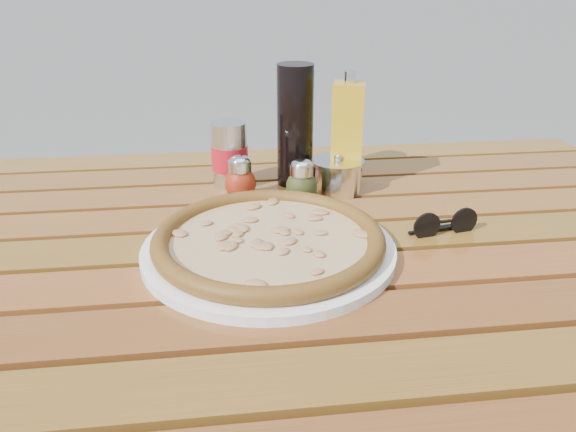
{
  "coord_description": "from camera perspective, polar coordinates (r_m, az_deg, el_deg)",
  "views": [
    {
      "loc": [
        -0.1,
        -0.75,
        1.13
      ],
      "look_at": [
        0.0,
        0.02,
        0.78
      ],
      "focal_mm": 35.0,
      "sensor_mm": 36.0,
      "label": 1
    }
  ],
  "objects": [
    {
      "name": "olive_oil_cruet",
      "position": [
        1.03,
        6.04,
        8.18
      ],
      "size": [
        0.07,
        0.07,
        0.21
      ],
      "rotation": [
        0.0,
        0.0,
        -0.26
      ],
      "color": "gold",
      "rests_on": "table"
    },
    {
      "name": "parmesan_tin",
      "position": [
        1.02,
        5.01,
        4.17
      ],
      "size": [
        0.12,
        0.12,
        0.07
      ],
      "rotation": [
        0.0,
        0.0,
        0.34
      ],
      "color": "silver",
      "rests_on": "table"
    },
    {
      "name": "pepper_shaker",
      "position": [
        0.98,
        -4.87,
        3.75
      ],
      "size": [
        0.06,
        0.06,
        0.08
      ],
      "rotation": [
        0.0,
        0.0,
        -0.1
      ],
      "color": "#A72B13",
      "rests_on": "table"
    },
    {
      "name": "plate",
      "position": [
        0.8,
        -1.96,
        -3.38
      ],
      "size": [
        0.45,
        0.45,
        0.01
      ],
      "primitive_type": "cylinder",
      "rotation": [
        0.0,
        0.0,
        0.29
      ],
      "color": "white",
      "rests_on": "table"
    },
    {
      "name": "pizza",
      "position": [
        0.79,
        -1.98,
        -2.38
      ],
      "size": [
        0.45,
        0.45,
        0.03
      ],
      "rotation": [
        0.0,
        0.0,
        0.52
      ],
      "color": "beige",
      "rests_on": "plate"
    },
    {
      "name": "sunglasses",
      "position": [
        0.89,
        15.62,
        -0.83
      ],
      "size": [
        0.11,
        0.04,
        0.04
      ],
      "rotation": [
        0.0,
        0.0,
        0.17
      ],
      "color": "black",
      "rests_on": "table"
    },
    {
      "name": "oregano_shaker",
      "position": [
        0.95,
        1.39,
        3.36
      ],
      "size": [
        0.07,
        0.07,
        0.08
      ],
      "rotation": [
        0.0,
        0.0,
        0.31
      ],
      "color": "#3A4019",
      "rests_on": "table"
    },
    {
      "name": "table",
      "position": [
        0.88,
        0.16,
        -6.82
      ],
      "size": [
        1.4,
        0.9,
        0.75
      ],
      "color": "#3C1F0D",
      "rests_on": "ground"
    },
    {
      "name": "dark_bottle",
      "position": [
        1.03,
        0.73,
        9.16
      ],
      "size": [
        0.07,
        0.07,
        0.22
      ],
      "primitive_type": "cylinder",
      "rotation": [
        0.0,
        0.0,
        0.09
      ],
      "color": "black",
      "rests_on": "table"
    },
    {
      "name": "soda_can",
      "position": [
        1.04,
        -5.94,
        6.16
      ],
      "size": [
        0.08,
        0.08,
        0.12
      ],
      "rotation": [
        0.0,
        0.0,
        0.28
      ],
      "color": "silver",
      "rests_on": "table"
    }
  ]
}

